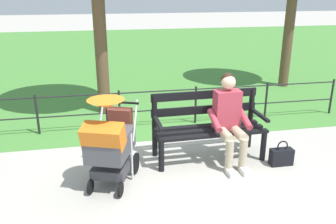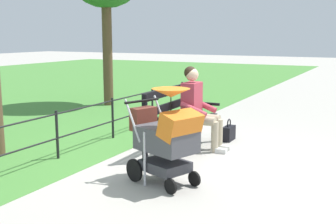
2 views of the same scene
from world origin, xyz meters
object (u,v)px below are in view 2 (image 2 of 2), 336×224
person_on_bench (198,106)px  stroller (167,135)px  park_bench (178,117)px  handbag (229,133)px

person_on_bench → stroller: person_on_bench is taller
park_bench → stroller: bearing=20.7°
stroller → person_on_bench: bearing=-169.3°
handbag → stroller: bearing=1.3°
person_on_bench → handbag: person_on_bench is taller
park_bench → handbag: size_ratio=4.36×
stroller → handbag: size_ratio=3.11×
person_on_bench → handbag: 0.93m
park_bench → person_on_bench: person_on_bench is taller
person_on_bench → handbag: bearing=160.1°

